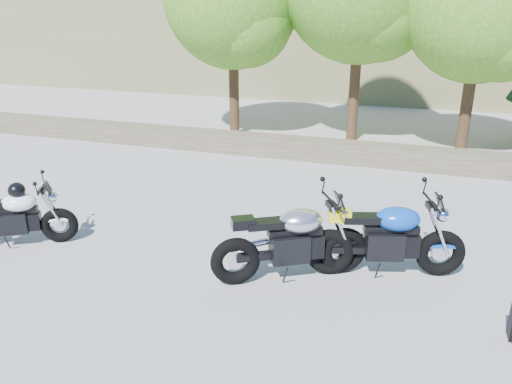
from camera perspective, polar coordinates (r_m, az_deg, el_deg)
ground at (r=7.44m, az=-3.92°, el=-7.84°), size 90.00×90.00×0.00m
stone_wall at (r=12.26m, az=5.74°, el=4.94°), size 22.00×0.55×0.50m
tree_decid_left at (r=14.06m, az=-2.35°, el=20.97°), size 3.67×3.67×5.62m
tree_decid_right at (r=13.03m, az=24.87°, el=18.66°), size 3.54×3.54×5.41m
silver_bike at (r=6.76m, az=4.13°, el=-5.76°), size 1.99×1.25×1.11m
white_bike at (r=8.52m, az=-26.02°, el=-2.43°), size 1.68×1.05×1.03m
blue_bike at (r=7.06m, az=14.78°, el=-5.25°), size 2.15×0.89×1.10m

